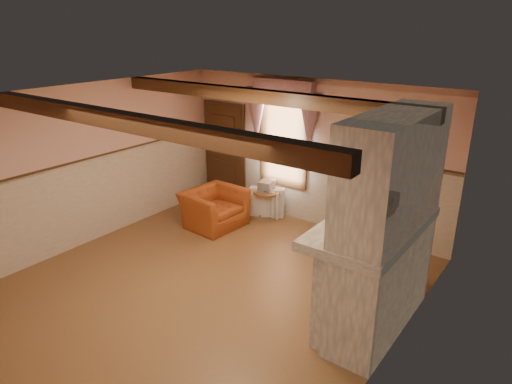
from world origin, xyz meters
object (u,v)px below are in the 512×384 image
Objects in this scene: side_table at (267,203)px; mantel_clock at (391,201)px; armchair at (214,208)px; radiator at (267,202)px; oil_lamp at (384,204)px; bowl at (380,214)px.

side_table is 2.41× the size of mantel_clock.
armchair is 1.14m from radiator.
oil_lamp is (0.00, -0.27, 0.04)m from mantel_clock.
bowl is 0.13m from oil_lamp.
radiator is at bearing 153.75° from mantel_clock.
armchair is 3.88m from bowl.
radiator is at bearing 149.76° from oil_lamp.
mantel_clock reaches higher than armchair.
bowl is at bearing -99.47° from armchair.
mantel_clock is at bearing -26.29° from side_table.
mantel_clock is (0.00, 0.37, 0.06)m from bowl.
bowl is at bearing -90.00° from oil_lamp.
armchair is 3.92× the size of oil_lamp.
oil_lamp reaches higher than bowl.
bowl reaches higher than armchair.
mantel_clock is (3.05, -1.51, 1.25)m from side_table.
mantel_clock is at bearing 90.00° from oil_lamp.
bowl is (3.06, -1.87, 1.16)m from radiator.
side_table is at bearing -25.34° from armchair.
armchair is at bearing -119.62° from side_table.
side_table is 2.07× the size of oil_lamp.
armchair is at bearing 166.25° from bowl.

